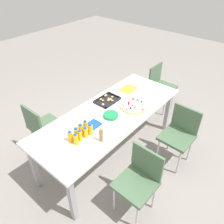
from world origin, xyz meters
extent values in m
plane|color=gray|center=(0.00, 0.00, 0.00)|extent=(12.00, 12.00, 0.00)
cube|color=white|center=(0.00, 0.00, 0.73)|extent=(2.19, 0.84, 0.04)
cube|color=#99999E|center=(-1.02, -0.34, 0.36)|extent=(0.06, 0.06, 0.71)
cube|color=#99999E|center=(1.02, -0.34, 0.36)|extent=(0.06, 0.06, 0.71)
cube|color=#99999E|center=(-1.02, 0.34, 0.36)|extent=(0.06, 0.06, 0.71)
cube|color=#99999E|center=(1.02, 0.34, 0.36)|extent=(0.06, 0.06, 0.71)
cube|color=#4C6B4C|center=(-0.51, 0.75, 0.45)|extent=(0.40, 0.40, 0.04)
cube|color=#4C6B4C|center=(-0.69, 0.75, 0.64)|extent=(0.03, 0.38, 0.38)
cylinder|color=silver|center=(-0.35, 0.91, 0.21)|extent=(0.02, 0.02, 0.41)
cylinder|color=silver|center=(-0.35, 0.59, 0.21)|extent=(0.02, 0.02, 0.41)
cylinder|color=silver|center=(-0.67, 0.91, 0.21)|extent=(0.02, 0.02, 0.41)
cylinder|color=silver|center=(-0.67, 0.59, 0.21)|extent=(0.02, 0.02, 0.41)
cube|color=#4C6B4C|center=(0.46, -0.77, 0.45)|extent=(0.41, 0.41, 0.04)
cube|color=#4C6B4C|center=(0.64, -0.77, 0.64)|extent=(0.04, 0.38, 0.38)
cylinder|color=silver|center=(0.29, -0.93, 0.21)|extent=(0.02, 0.02, 0.41)
cylinder|color=silver|center=(0.30, -0.61, 0.21)|extent=(0.02, 0.02, 0.41)
cylinder|color=silver|center=(0.61, -0.93, 0.21)|extent=(0.02, 0.02, 0.41)
cylinder|color=silver|center=(0.62, -0.61, 0.21)|extent=(0.02, 0.02, 0.41)
cube|color=#4C6B4C|center=(-0.50, -0.78, 0.45)|extent=(0.41, 0.41, 0.04)
cube|color=#4C6B4C|center=(-0.31, -0.78, 0.64)|extent=(0.04, 0.38, 0.38)
cylinder|color=silver|center=(-0.66, -0.93, 0.21)|extent=(0.02, 0.02, 0.41)
cylinder|color=silver|center=(-0.65, -0.61, 0.21)|extent=(0.02, 0.02, 0.41)
cylinder|color=silver|center=(-0.34, -0.94, 0.21)|extent=(0.02, 0.02, 0.41)
cylinder|color=silver|center=(-0.33, -0.62, 0.21)|extent=(0.02, 0.02, 0.41)
cube|color=#4C6B4C|center=(1.50, 0.03, 0.45)|extent=(0.40, 0.40, 0.04)
cube|color=#4C6B4C|center=(1.50, 0.22, 0.64)|extent=(0.38, 0.03, 0.38)
cylinder|color=silver|center=(1.66, -0.13, 0.21)|extent=(0.02, 0.02, 0.41)
cylinder|color=silver|center=(1.34, -0.12, 0.21)|extent=(0.02, 0.02, 0.41)
cylinder|color=silver|center=(1.66, 0.19, 0.21)|extent=(0.02, 0.02, 0.41)
cylinder|color=silver|center=(1.34, 0.20, 0.21)|extent=(0.02, 0.02, 0.41)
cylinder|color=#F9AE14|center=(-0.67, -0.09, 0.81)|extent=(0.05, 0.05, 0.12)
cylinder|color=blue|center=(-0.67, -0.09, 0.88)|extent=(0.04, 0.04, 0.02)
cylinder|color=#F9AC14|center=(-0.61, -0.08, 0.82)|extent=(0.05, 0.05, 0.13)
cylinder|color=blue|center=(-0.61, -0.08, 0.89)|extent=(0.03, 0.03, 0.02)
cylinder|color=#F9AD14|center=(-0.53, -0.09, 0.81)|extent=(0.06, 0.06, 0.12)
cylinder|color=blue|center=(-0.53, -0.09, 0.88)|extent=(0.04, 0.04, 0.02)
cylinder|color=#F9AC14|center=(-0.46, -0.09, 0.81)|extent=(0.06, 0.06, 0.12)
cylinder|color=blue|center=(-0.46, -0.09, 0.88)|extent=(0.04, 0.04, 0.02)
cylinder|color=#F9AD14|center=(-0.68, -0.01, 0.81)|extent=(0.05, 0.05, 0.12)
cylinder|color=blue|center=(-0.68, -0.01, 0.88)|extent=(0.04, 0.04, 0.02)
cylinder|color=#FAAE14|center=(-0.60, -0.02, 0.81)|extent=(0.06, 0.06, 0.12)
cylinder|color=blue|center=(-0.60, -0.02, 0.88)|extent=(0.04, 0.04, 0.02)
cylinder|color=#FAAC14|center=(-0.53, -0.01, 0.81)|extent=(0.06, 0.06, 0.13)
cylinder|color=blue|center=(-0.53, -0.01, 0.89)|extent=(0.04, 0.04, 0.02)
cylinder|color=#FAAF14|center=(-0.45, -0.01, 0.82)|extent=(0.05, 0.05, 0.13)
cylinder|color=blue|center=(-0.45, -0.01, 0.89)|extent=(0.03, 0.03, 0.02)
cylinder|color=tan|center=(0.31, -0.15, 0.76)|extent=(0.38, 0.38, 0.02)
cylinder|color=white|center=(0.31, -0.15, 0.77)|extent=(0.35, 0.35, 0.01)
sphere|color=red|center=(0.31, -0.07, 0.79)|extent=(0.03, 0.03, 0.03)
sphere|color=#66B238|center=(0.39, -0.24, 0.78)|extent=(0.02, 0.02, 0.02)
sphere|color=#1E1947|center=(0.28, -0.15, 0.78)|extent=(0.02, 0.02, 0.02)
sphere|color=#66B238|center=(0.44, -0.07, 0.78)|extent=(0.02, 0.02, 0.02)
sphere|color=#1E1947|center=(0.43, -0.19, 0.79)|extent=(0.03, 0.03, 0.03)
sphere|color=red|center=(0.26, -0.20, 0.78)|extent=(0.02, 0.02, 0.02)
sphere|color=red|center=(0.28, -0.09, 0.79)|extent=(0.03, 0.03, 0.03)
sphere|color=red|center=(0.41, -0.07, 0.79)|extent=(0.03, 0.03, 0.03)
sphere|color=#1E1947|center=(0.31, -0.19, 0.78)|extent=(0.02, 0.02, 0.02)
sphere|color=red|center=(0.45, -0.14, 0.78)|extent=(0.02, 0.02, 0.02)
sphere|color=#1E1947|center=(0.43, -0.12, 0.78)|extent=(0.02, 0.02, 0.02)
sphere|color=#66B238|center=(0.41, -0.10, 0.78)|extent=(0.02, 0.02, 0.02)
sphere|color=#1E1947|center=(0.21, -0.17, 0.79)|extent=(0.03, 0.03, 0.03)
sphere|color=#66B238|center=(0.24, -0.24, 0.78)|extent=(0.02, 0.02, 0.02)
sphere|color=#1E1947|center=(0.21, -0.06, 0.78)|extent=(0.02, 0.02, 0.02)
sphere|color=#66B238|center=(0.15, -0.17, 0.78)|extent=(0.02, 0.02, 0.02)
sphere|color=red|center=(0.29, -0.31, 0.79)|extent=(0.03, 0.03, 0.03)
sphere|color=#1E1947|center=(0.16, -0.14, 0.78)|extent=(0.02, 0.02, 0.02)
cube|color=black|center=(0.18, 0.21, 0.76)|extent=(0.33, 0.24, 0.01)
cube|color=black|center=(0.18, 0.10, 0.77)|extent=(0.33, 0.01, 0.03)
cube|color=black|center=(0.18, 0.32, 0.77)|extent=(0.33, 0.01, 0.03)
cube|color=black|center=(0.02, 0.21, 0.77)|extent=(0.01, 0.24, 0.03)
cube|color=black|center=(0.34, 0.21, 0.77)|extent=(0.01, 0.24, 0.03)
ellipsoid|color=tan|center=(0.05, 0.18, 0.77)|extent=(0.05, 0.04, 0.03)
ellipsoid|color=tan|center=(0.05, 0.17, 0.77)|extent=(0.04, 0.03, 0.02)
ellipsoid|color=tan|center=(0.22, 0.22, 0.77)|extent=(0.04, 0.03, 0.02)
ellipsoid|color=tan|center=(0.28, 0.20, 0.77)|extent=(0.04, 0.03, 0.03)
ellipsoid|color=tan|center=(0.21, 0.15, 0.77)|extent=(0.04, 0.03, 0.02)
ellipsoid|color=tan|center=(0.13, 0.29, 0.77)|extent=(0.04, 0.03, 0.02)
ellipsoid|color=tan|center=(0.24, 0.30, 0.78)|extent=(0.05, 0.04, 0.03)
ellipsoid|color=tan|center=(0.18, 0.18, 0.77)|extent=(0.05, 0.04, 0.03)
ellipsoid|color=tan|center=(0.21, 0.14, 0.77)|extent=(0.04, 0.03, 0.02)
ellipsoid|color=tan|center=(0.13, 0.25, 0.77)|extent=(0.04, 0.03, 0.02)
ellipsoid|color=tan|center=(0.22, 0.18, 0.77)|extent=(0.05, 0.03, 0.03)
cylinder|color=#1E8C4C|center=(-0.06, -0.06, 0.75)|extent=(0.19, 0.19, 0.00)
cylinder|color=#1E8C4C|center=(-0.06, -0.06, 0.76)|extent=(0.19, 0.19, 0.00)
cylinder|color=#1E8C4C|center=(-0.06, -0.06, 0.76)|extent=(0.19, 0.19, 0.00)
cylinder|color=#1E8C4C|center=(-0.06, -0.06, 0.77)|extent=(0.19, 0.19, 0.00)
cylinder|color=#1E8C4C|center=(-0.06, -0.06, 0.77)|extent=(0.19, 0.19, 0.00)
cylinder|color=#1E8C4C|center=(-0.06, -0.06, 0.78)|extent=(0.19, 0.19, 0.00)
cylinder|color=#1E8C4C|center=(-0.06, -0.06, 0.78)|extent=(0.19, 0.19, 0.00)
cylinder|color=#1E8C4C|center=(-0.06, -0.06, 0.79)|extent=(0.19, 0.19, 0.00)
cube|color=#194CA5|center=(-0.32, -0.01, 0.76)|extent=(0.15, 0.15, 0.01)
cylinder|color=#9E7A56|center=(-0.46, -0.27, 0.84)|extent=(0.04, 0.04, 0.17)
cube|color=yellow|center=(0.63, 0.18, 0.76)|extent=(0.26, 0.20, 0.01)
camera|label=1|loc=(-1.76, -1.52, 2.47)|focal=35.67mm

